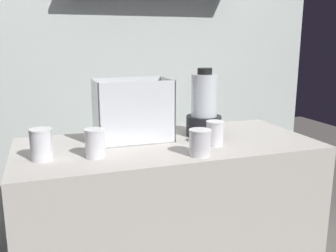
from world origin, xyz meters
name	(u,v)px	position (x,y,z in m)	size (l,w,h in m)	color
counter	(168,229)	(0.00, 0.00, 0.45)	(1.40, 0.64, 0.90)	beige
back_wall_unit	(130,58)	(0.00, 0.77, 1.27)	(2.60, 0.24, 2.50)	silver
carrot_display_bin	(131,121)	(-0.15, 0.10, 1.00)	(0.36, 0.22, 0.29)	white
blender_pitcher	(204,109)	(0.22, 0.08, 1.04)	(0.18, 0.18, 0.34)	black
juice_cup_mango_far_left	(41,146)	(-0.57, -0.08, 0.96)	(0.09, 0.09, 0.13)	white
juice_cup_mango_left	(95,145)	(-0.36, -0.12, 0.95)	(0.08, 0.08, 0.12)	white
juice_cup_mango_middle	(200,144)	(0.06, -0.24, 0.95)	(0.09, 0.09, 0.11)	white
juice_cup_pomegranate_right	(215,135)	(0.19, -0.12, 0.95)	(0.08, 0.08, 0.11)	white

